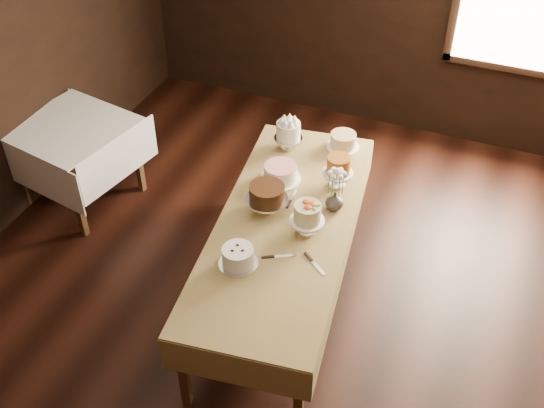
# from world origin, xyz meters

# --- Properties ---
(floor) EXTENTS (5.00, 6.00, 0.01)m
(floor) POSITION_xyz_m (0.00, 0.00, 0.00)
(floor) COLOR black
(floor) RESTS_ON ground
(display_table) EXTENTS (1.24, 2.52, 0.75)m
(display_table) POSITION_xyz_m (0.07, 0.26, 0.69)
(display_table) COLOR #3F2512
(display_table) RESTS_ON ground
(side_table) EXTENTS (1.09, 1.09, 0.79)m
(side_table) POSITION_xyz_m (-2.09, 0.68, 0.69)
(side_table) COLOR #3F2512
(side_table) RESTS_ON ground
(cake_meringue) EXTENTS (0.24, 0.24, 0.25)m
(cake_meringue) POSITION_xyz_m (-0.24, 1.15, 0.86)
(cake_meringue) COLOR silver
(cake_meringue) RESTS_ON display_table
(cake_speckled) EXTENTS (0.27, 0.27, 0.13)m
(cake_speckled) POSITION_xyz_m (0.18, 1.33, 0.81)
(cake_speckled) COLOR white
(cake_speckled) RESTS_ON display_table
(cake_lattice) EXTENTS (0.36, 0.36, 0.12)m
(cake_lattice) POSITION_xyz_m (-0.14, 0.73, 0.81)
(cake_lattice) COLOR white
(cake_lattice) RESTS_ON display_table
(cake_caramel) EXTENTS (0.24, 0.24, 0.27)m
(cake_caramel) POSITION_xyz_m (0.29, 0.83, 0.87)
(cake_caramel) COLOR white
(cake_caramel) RESTS_ON display_table
(cake_chocolate) EXTENTS (0.36, 0.36, 0.23)m
(cake_chocolate) POSITION_xyz_m (-0.10, 0.35, 0.85)
(cake_chocolate) COLOR silver
(cake_chocolate) RESTS_ON display_table
(cake_flowers) EXTENTS (0.25, 0.25, 0.26)m
(cake_flowers) POSITION_xyz_m (0.25, 0.23, 0.86)
(cake_flowers) COLOR white
(cake_flowers) RESTS_ON display_table
(cake_swirl) EXTENTS (0.27, 0.27, 0.14)m
(cake_swirl) POSITION_xyz_m (-0.06, -0.25, 0.82)
(cake_swirl) COLOR silver
(cake_swirl) RESTS_ON display_table
(cake_server_a) EXTENTS (0.22, 0.14, 0.01)m
(cake_server_a) POSITION_xyz_m (0.20, -0.06, 0.75)
(cake_server_a) COLOR silver
(cake_server_a) RESTS_ON display_table
(cake_server_b) EXTENTS (0.21, 0.17, 0.01)m
(cake_server_b) POSITION_xyz_m (0.45, -0.08, 0.75)
(cake_server_b) COLOR silver
(cake_server_b) RESTS_ON display_table
(cake_server_c) EXTENTS (0.04, 0.24, 0.01)m
(cake_server_c) POSITION_xyz_m (0.02, 0.58, 0.75)
(cake_server_c) COLOR silver
(cake_server_c) RESTS_ON display_table
(cake_server_d) EXTENTS (0.10, 0.24, 0.01)m
(cake_server_d) POSITION_xyz_m (0.30, 0.54, 0.75)
(cake_server_d) COLOR silver
(cake_server_d) RESTS_ON display_table
(flower_vase) EXTENTS (0.15, 0.15, 0.14)m
(flower_vase) POSITION_xyz_m (0.36, 0.55, 0.82)
(flower_vase) COLOR #2D2823
(flower_vase) RESTS_ON display_table
(flower_bouquet) EXTENTS (0.14, 0.14, 0.20)m
(flower_bouquet) POSITION_xyz_m (0.36, 0.55, 1.01)
(flower_bouquet) COLOR white
(flower_bouquet) RESTS_ON flower_vase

